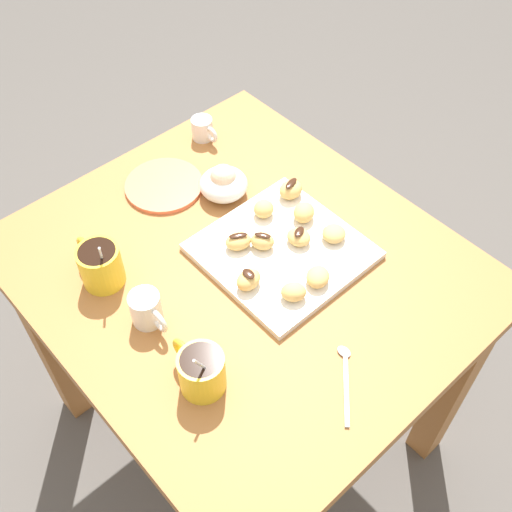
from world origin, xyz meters
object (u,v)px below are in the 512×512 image
object	(u,v)px
ice_cream_bowl	(223,183)
beignet_3	(249,280)
pastry_plate_square	(282,251)
beignet_4	(299,237)
cream_pitcher_white	(146,308)
dining_table	(244,307)
coffee_mug_yellow_right	(100,264)
beignet_5	(291,190)
beignet_7	(334,234)
beignet_0	(238,241)
coffee_mug_yellow_left	(201,370)
beignet_9	(263,241)
chocolate_sauce_pitcher	(202,128)
beignet_6	(264,209)
beignet_2	(294,292)
saucer_coral_left	(164,185)
beignet_8	(303,211)
beignet_1	(318,277)

from	to	relation	value
ice_cream_bowl	beignet_3	size ratio (longest dim) A/B	1.96
pastry_plate_square	beignet_4	distance (m)	0.05
cream_pitcher_white	pastry_plate_square	bearing A→B (deg)	-99.35
dining_table	pastry_plate_square	world-z (taller)	pastry_plate_square
cream_pitcher_white	coffee_mug_yellow_right	bearing A→B (deg)	3.49
beignet_5	beignet_7	distance (m)	0.15
beignet_0	beignet_3	bearing A→B (deg)	150.18
coffee_mug_yellow_left	ice_cream_bowl	size ratio (longest dim) A/B	1.20
coffee_mug_yellow_right	beignet_3	world-z (taller)	coffee_mug_yellow_right
coffee_mug_yellow_right	beignet_9	xyz separation A→B (m)	(-0.16, -0.29, -0.02)
dining_table	chocolate_sauce_pitcher	xyz separation A→B (m)	(0.37, -0.20, 0.18)
coffee_mug_yellow_right	beignet_4	size ratio (longest dim) A/B	2.66
pastry_plate_square	beignet_5	xyz separation A→B (m)	(0.10, -0.12, 0.03)
beignet_7	beignet_6	bearing A→B (deg)	22.79
cream_pitcher_white	beignet_4	distance (m)	0.35
beignet_4	beignet_6	distance (m)	0.11
coffee_mug_yellow_right	beignet_2	bearing A→B (deg)	-140.54
dining_table	beignet_9	distance (m)	0.19
beignet_2	beignet_7	size ratio (longest dim) A/B	0.98
coffee_mug_yellow_right	beignet_6	bearing A→B (deg)	-105.07
chocolate_sauce_pitcher	saucer_coral_left	xyz separation A→B (m)	(-0.08, 0.18, -0.03)
coffee_mug_yellow_left	beignet_4	size ratio (longest dim) A/B	2.55
coffee_mug_yellow_left	beignet_2	world-z (taller)	coffee_mug_yellow_left
beignet_8	beignet_5	bearing A→B (deg)	-22.74
beignet_4	beignet_8	distance (m)	0.07
ice_cream_bowl	beignet_2	xyz separation A→B (m)	(-0.32, 0.09, -0.00)
beignet_1	chocolate_sauce_pitcher	bearing A→B (deg)	-13.42
dining_table	beignet_5	xyz separation A→B (m)	(0.07, -0.20, 0.19)
beignet_1	beignet_4	world-z (taller)	beignet_1
beignet_6	coffee_mug_yellow_left	bearing A→B (deg)	122.31
chocolate_sauce_pitcher	ice_cream_bowl	bearing A→B (deg)	154.28
chocolate_sauce_pitcher	beignet_5	world-z (taller)	chocolate_sauce_pitcher
beignet_4	pastry_plate_square	bearing A→B (deg)	76.48
coffee_mug_yellow_left	chocolate_sauce_pitcher	bearing A→B (deg)	-39.06
beignet_1	beignet_8	bearing A→B (deg)	-35.18
pastry_plate_square	beignet_8	xyz separation A→B (m)	(0.04, -0.09, 0.03)
saucer_coral_left	beignet_1	world-z (taller)	beignet_1
chocolate_sauce_pitcher	beignet_9	bearing A→B (deg)	159.26
chocolate_sauce_pitcher	beignet_0	distance (m)	0.38
coffee_mug_yellow_right	beignet_5	distance (m)	0.45
beignet_3	beignet_5	bearing A→B (deg)	-62.10
beignet_4	beignet_3	bearing A→B (deg)	95.72
coffee_mug_yellow_right	beignet_0	size ratio (longest dim) A/B	2.50
coffee_mug_yellow_left	beignet_6	size ratio (longest dim) A/B	2.82
coffee_mug_yellow_left	beignet_5	xyz separation A→B (m)	(0.23, -0.44, -0.01)
pastry_plate_square	saucer_coral_left	size ratio (longest dim) A/B	1.70
ice_cream_bowl	beignet_6	world-z (taller)	ice_cream_bowl
coffee_mug_yellow_right	beignet_3	bearing A→B (deg)	-137.47
beignet_3	cream_pitcher_white	bearing A→B (deg)	68.55
ice_cream_bowl	cream_pitcher_white	bearing A→B (deg)	116.82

